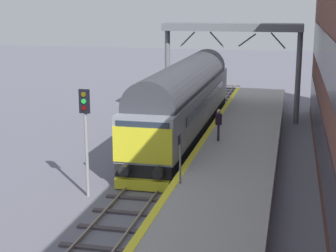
{
  "coord_description": "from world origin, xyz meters",
  "views": [
    {
      "loc": [
        6.1,
        -22.51,
        8.02
      ],
      "look_at": [
        0.2,
        2.78,
        1.99
      ],
      "focal_mm": 57.22,
      "sensor_mm": 36.0,
      "label": 1
    }
  ],
  "objects_px": {
    "signal_post_mid": "(86,129)",
    "platform_number_sign": "(180,151)",
    "diesel_locomotive": "(185,98)",
    "waiting_passenger": "(219,122)"
  },
  "relations": [
    {
      "from": "signal_post_mid",
      "to": "platform_number_sign",
      "type": "xyz_separation_m",
      "value": [
        4.02,
        -0.25,
        -0.64
      ]
    },
    {
      "from": "platform_number_sign",
      "to": "waiting_passenger",
      "type": "bearing_deg",
      "value": 85.4
    },
    {
      "from": "diesel_locomotive",
      "to": "signal_post_mid",
      "type": "height_order",
      "value": "diesel_locomotive"
    },
    {
      "from": "diesel_locomotive",
      "to": "signal_post_mid",
      "type": "xyz_separation_m",
      "value": [
        -2.05,
        -10.44,
        0.46
      ]
    },
    {
      "from": "signal_post_mid",
      "to": "platform_number_sign",
      "type": "bearing_deg",
      "value": -3.52
    },
    {
      "from": "diesel_locomotive",
      "to": "waiting_passenger",
      "type": "distance_m",
      "value": 4.49
    },
    {
      "from": "waiting_passenger",
      "to": "signal_post_mid",
      "type": "bearing_deg",
      "value": 139.2
    },
    {
      "from": "platform_number_sign",
      "to": "waiting_passenger",
      "type": "xyz_separation_m",
      "value": [
        0.56,
        7.02,
        -0.32
      ]
    },
    {
      "from": "diesel_locomotive",
      "to": "signal_post_mid",
      "type": "relative_size",
      "value": 4.09
    },
    {
      "from": "diesel_locomotive",
      "to": "platform_number_sign",
      "type": "height_order",
      "value": "diesel_locomotive"
    }
  ]
}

